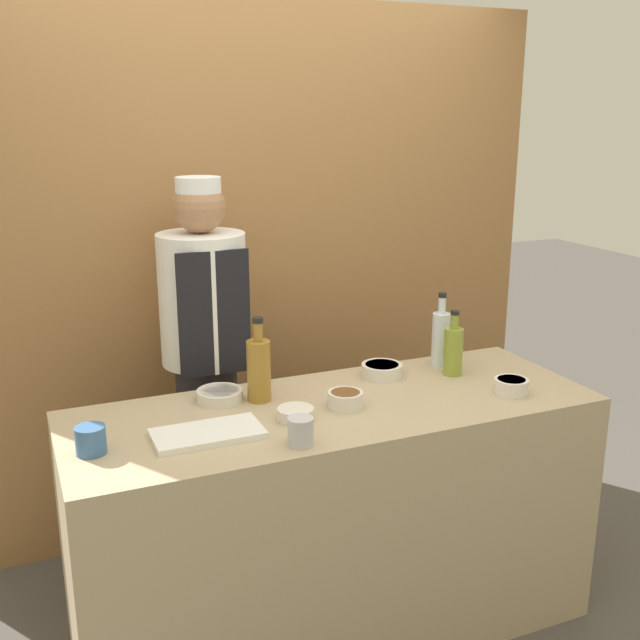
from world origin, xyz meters
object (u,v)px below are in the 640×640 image
Objects in this scene: sauce_bowl_orange at (296,413)px; cup_blue at (91,440)px; sauce_bowl_brown at (345,399)px; chef_center at (206,365)px; cutting_board at (208,433)px; sauce_bowl_purple at (382,370)px; bottle_vinegar at (259,368)px; bottle_clear at (441,337)px; bottle_oil at (453,350)px; cup_steel at (301,431)px; sauce_bowl_red at (511,385)px; sauce_bowl_white at (220,395)px.

sauce_bowl_orange is 0.67m from cup_blue.
sauce_bowl_brown is 0.73m from chef_center.
cutting_board is 0.73m from chef_center.
bottle_vinegar reaches higher than sauce_bowl_purple.
bottle_clear is at bearing 16.19° from cutting_board.
bottle_clear reaches higher than bottle_oil.
bottle_clear reaches higher than cup_blue.
sauce_bowl_orange is 1.34× the size of cup_blue.
bottle_oil is 1.42m from cup_blue.
bottle_clear is at bearing 30.89° from cup_steel.
cutting_board is (-0.31, -0.02, -0.01)m from sauce_bowl_orange.
sauce_bowl_purple is at bearing 29.52° from sauce_bowl_orange.
cutting_board is at bearing -169.60° from bottle_oil.
chef_center reaches higher than sauce_bowl_red.
bottle_oil is (1.05, 0.19, 0.09)m from cutting_board.
cup_steel is at bearing -90.46° from bottle_vinegar.
bottle_oil reaches higher than sauce_bowl_brown.
bottle_clear is 0.81m from bottle_vinegar.
sauce_bowl_orange reaches higher than cutting_board.
cup_steel reaches higher than sauce_bowl_purple.
cutting_board is (-1.13, 0.07, -0.02)m from sauce_bowl_red.
cup_steel is at bearing -173.26° from sauce_bowl_red.
chef_center reaches higher than sauce_bowl_orange.
sauce_bowl_white is 0.95m from bottle_clear.
cup_blue is at bearing -150.99° from sauce_bowl_white.
cup_blue is (-1.41, -0.17, -0.06)m from bottle_oil.
cup_blue reaches higher than sauce_bowl_purple.
sauce_bowl_brown reaches higher than sauce_bowl_purple.
cup_blue is (-1.49, 0.09, 0.01)m from sauce_bowl_red.
sauce_bowl_red is at bearing -6.08° from sauce_bowl_orange.
sauce_bowl_purple is 1.77× the size of cup_steel.
sauce_bowl_orange is (-0.47, -0.27, -0.01)m from sauce_bowl_purple.
chef_center is (-0.33, 0.65, -0.04)m from sauce_bowl_brown.
bottle_vinegar is at bearing -21.00° from sauce_bowl_white.
cup_blue reaches higher than sauce_bowl_orange.
cup_blue reaches higher than cutting_board.
sauce_bowl_red is 1.00× the size of sauce_bowl_brown.
chef_center is (-0.13, 0.69, -0.03)m from sauce_bowl_orange.
bottle_clear is at bearing 100.38° from sauce_bowl_red.
sauce_bowl_orange is at bearing 173.92° from sauce_bowl_red.
cutting_board is at bearing 176.33° from sauce_bowl_red.
chef_center reaches higher than cup_steel.
cup_steel is at bearing -139.02° from sauce_bowl_brown.
cup_steel is (0.13, -0.46, 0.02)m from sauce_bowl_white.
sauce_bowl_red is 1.07m from sauce_bowl_white.
bottle_clear reaches higher than sauce_bowl_white.
sauce_bowl_orange is 0.31m from cutting_board.
sauce_bowl_purple is 0.10× the size of chef_center.
sauce_bowl_purple is at bearing -35.12° from chef_center.
cup_blue is at bearing -168.47° from bottle_clear.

